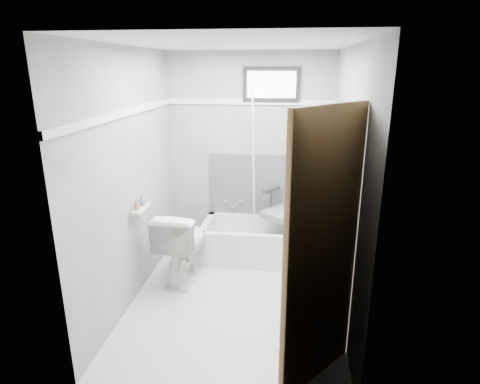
% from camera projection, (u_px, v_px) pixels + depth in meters
% --- Properties ---
extents(floor, '(2.60, 2.60, 0.00)m').
position_uv_depth(floor, '(236.00, 297.00, 4.03)').
color(floor, white).
rests_on(floor, ground).
extents(ceiling, '(2.60, 2.60, 0.00)m').
position_uv_depth(ceiling, '(235.00, 43.00, 3.32)').
color(ceiling, silver).
rests_on(ceiling, floor).
extents(wall_back, '(2.00, 0.02, 2.40)m').
position_uv_depth(wall_back, '(250.00, 154.00, 4.91)').
color(wall_back, slate).
rests_on(wall_back, floor).
extents(wall_front, '(2.00, 0.02, 2.40)m').
position_uv_depth(wall_front, '(207.00, 241.00, 2.44)').
color(wall_front, slate).
rests_on(wall_front, floor).
extents(wall_left, '(0.02, 2.60, 2.40)m').
position_uv_depth(wall_left, '(131.00, 179.00, 3.79)').
color(wall_left, slate).
rests_on(wall_left, floor).
extents(wall_right, '(0.02, 2.60, 2.40)m').
position_uv_depth(wall_right, '(347.00, 186.00, 3.56)').
color(wall_right, slate).
rests_on(wall_right, floor).
extents(bathtub, '(1.50, 0.70, 0.42)m').
position_uv_depth(bathtub, '(265.00, 241.00, 4.82)').
color(bathtub, silver).
rests_on(bathtub, floor).
extents(office_chair, '(0.81, 0.81, 1.00)m').
position_uv_depth(office_chair, '(288.00, 208.00, 4.72)').
color(office_chair, slate).
rests_on(office_chair, bathtub).
extents(toilet, '(0.50, 0.82, 0.78)m').
position_uv_depth(toilet, '(183.00, 244.00, 4.31)').
color(toilet, white).
rests_on(toilet, floor).
extents(door, '(0.78, 0.78, 2.00)m').
position_uv_depth(door, '(368.00, 278.00, 2.41)').
color(door, brown).
rests_on(door, floor).
extents(window, '(0.66, 0.04, 0.40)m').
position_uv_depth(window, '(271.00, 84.00, 4.62)').
color(window, black).
rests_on(window, wall_back).
extents(backerboard, '(1.50, 0.02, 0.78)m').
position_uv_depth(backerboard, '(269.00, 186.00, 4.99)').
color(backerboard, '#4C4C4F').
rests_on(backerboard, wall_back).
extents(trim_back, '(2.00, 0.02, 0.06)m').
position_uv_depth(trim_back, '(250.00, 102.00, 4.71)').
color(trim_back, white).
rests_on(trim_back, wall_back).
extents(trim_left, '(0.02, 2.60, 0.06)m').
position_uv_depth(trim_left, '(127.00, 113.00, 3.60)').
color(trim_left, white).
rests_on(trim_left, wall_left).
extents(pole, '(0.02, 0.55, 1.88)m').
position_uv_depth(pole, '(254.00, 170.00, 4.71)').
color(pole, white).
rests_on(pole, bathtub).
extents(shelf, '(0.10, 0.32, 0.02)m').
position_uv_depth(shelf, '(141.00, 208.00, 3.89)').
color(shelf, silver).
rests_on(shelf, wall_left).
extents(soap_bottle_a, '(0.06, 0.06, 0.10)m').
position_uv_depth(soap_bottle_a, '(136.00, 205.00, 3.80)').
color(soap_bottle_a, olive).
rests_on(soap_bottle_a, shelf).
extents(soap_bottle_b, '(0.11, 0.11, 0.11)m').
position_uv_depth(soap_bottle_b, '(142.00, 200.00, 3.93)').
color(soap_bottle_b, '#45667E').
rests_on(soap_bottle_b, shelf).
extents(faucet, '(0.26, 0.10, 0.16)m').
position_uv_depth(faucet, '(233.00, 204.00, 5.09)').
color(faucet, silver).
rests_on(faucet, wall_back).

